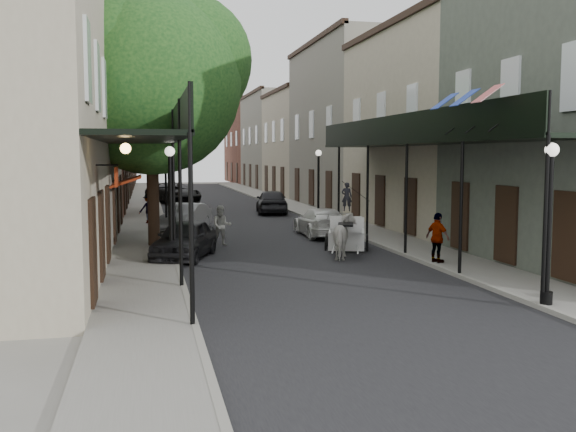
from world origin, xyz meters
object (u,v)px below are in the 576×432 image
car_left_near (185,239)px  car_right_far (272,201)px  lamppost_right_near (549,221)px  lamppost_right_far (318,184)px  tree_near (162,77)px  lamppost_left (171,202)px  car_right_near (321,222)px  horse (346,236)px  tree_far (155,116)px  car_left_mid (185,217)px  carriage (347,222)px  pedestrian_sidewalk_left (148,208)px  pedestrian_sidewalk_right (438,238)px  car_left_far (173,193)px  pedestrian_walking (222,226)px

car_left_near → car_right_far: 17.25m
lamppost_right_near → lamppost_right_far: 20.00m
tree_near → car_right_far: size_ratio=2.19×
lamppost_left → car_right_near: (6.70, 6.08, -1.43)m
lamppost_right_near → horse: lamppost_right_near is taller
tree_far → horse: (6.05, -18.18, -5.06)m
tree_near → car_left_mid: bearing=77.8°
tree_far → carriage: tree_far is taller
lamppost_left → pedestrian_sidewalk_left: size_ratio=2.49×
pedestrian_sidewalk_right → car_right_far: 19.49m
pedestrian_sidewalk_left → car_right_far: pedestrian_sidewalk_left is taller
car_left_mid → car_right_near: car_left_mid is taller
carriage → car_left_far: size_ratio=0.47×
tree_far → car_left_far: size_ratio=1.57×
lamppost_right_near → pedestrian_sidewalk_right: lamppost_right_near is taller
lamppost_right_near → car_left_mid: 18.83m
carriage → pedestrian_sidewalk_right: (1.62, -4.39, -0.08)m
lamppost_left → lamppost_right_far: size_ratio=1.00×
tree_near → lamppost_right_near: (8.30, -12.18, -4.44)m
lamppost_right_near → carriage: lamppost_right_near is taller
lamppost_left → lamppost_right_far: (8.20, 12.00, 0.00)m
pedestrian_sidewalk_right → car_left_mid: 13.58m
pedestrian_sidewalk_left → car_left_mid: 3.28m
lamppost_left → car_left_mid: lamppost_left is taller
tree_far → tree_near: bearing=-89.8°
lamppost_right_far → pedestrian_sidewalk_right: size_ratio=2.31×
car_left_near → car_right_far: car_right_far is taller
car_left_mid → car_left_far: size_ratio=0.71×
tree_far → lamppost_right_near: bearing=-72.3°
horse → car_left_mid: size_ratio=0.47×
tree_far → lamppost_left: (0.15, -18.18, -3.79)m
tree_near → car_right_near: tree_near is taller
pedestrian_walking → pedestrian_sidewalk_left: size_ratio=1.07×
car_left_near → car_right_near: 7.89m
horse → pedestrian_sidewalk_left: bearing=-42.8°
pedestrian_sidewalk_right → car_left_mid: pedestrian_sidewalk_right is taller
tree_far → car_left_near: bearing=-87.8°
tree_near → pedestrian_sidewalk_right: bearing=-36.9°
pedestrian_sidewalk_right → lamppost_left: bearing=54.8°
tree_near → car_left_mid: size_ratio=2.47×
lamppost_right_near → car_left_far: (-6.96, 35.57, -1.29)m
lamppost_right_far → pedestrian_walking: (-6.10, -7.98, -1.26)m
pedestrian_walking → car_right_far: 14.06m
pedestrian_sidewalk_right → horse: bearing=27.7°
pedestrian_sidewalk_right → car_right_near: bearing=-9.8°
car_right_far → lamppost_left: bearing=76.2°
pedestrian_sidewalk_left → car_left_near: bearing=80.2°
lamppost_right_near → car_left_mid: (-7.18, 17.34, -1.41)m
pedestrian_sidewalk_left → lamppost_right_near: bearing=97.9°
lamppost_right_near → pedestrian_sidewalk_left: lamppost_right_near is taller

